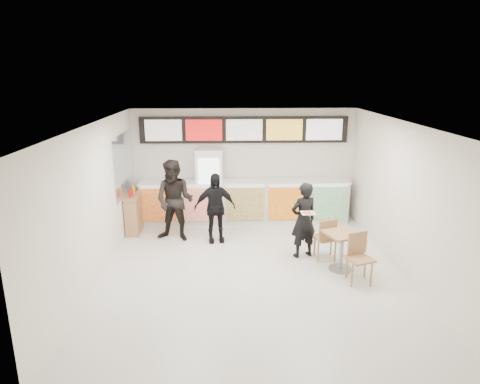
{
  "coord_description": "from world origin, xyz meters",
  "views": [
    {
      "loc": [
        -0.51,
        -7.9,
        3.91
      ],
      "look_at": [
        -0.19,
        1.2,
        1.36
      ],
      "focal_mm": 32.0,
      "sensor_mm": 36.0,
      "label": 1
    }
  ],
  "objects_px": {
    "cafe_table": "(342,244)",
    "customer_left": "(175,201)",
    "drinks_fridge": "(209,186)",
    "customer_main": "(303,220)",
    "service_counter": "(245,201)",
    "condiment_ledge": "(134,213)",
    "customer_mid": "(215,208)"
  },
  "relations": [
    {
      "from": "drinks_fridge",
      "to": "customer_left",
      "type": "xyz_separation_m",
      "value": [
        -0.78,
        -1.28,
        -0.02
      ]
    },
    {
      "from": "drinks_fridge",
      "to": "customer_left",
      "type": "distance_m",
      "value": 1.5
    },
    {
      "from": "drinks_fridge",
      "to": "customer_main",
      "type": "xyz_separation_m",
      "value": [
        2.1,
        -2.35,
        -0.16
      ]
    },
    {
      "from": "service_counter",
      "to": "cafe_table",
      "type": "height_order",
      "value": "service_counter"
    },
    {
      "from": "cafe_table",
      "to": "condiment_ledge",
      "type": "xyz_separation_m",
      "value": [
        -4.65,
        2.33,
        -0.06
      ]
    },
    {
      "from": "service_counter",
      "to": "customer_left",
      "type": "height_order",
      "value": "customer_left"
    },
    {
      "from": "service_counter",
      "to": "customer_left",
      "type": "distance_m",
      "value": 2.17
    },
    {
      "from": "service_counter",
      "to": "customer_mid",
      "type": "bearing_deg",
      "value": -118.73
    },
    {
      "from": "drinks_fridge",
      "to": "customer_mid",
      "type": "xyz_separation_m",
      "value": [
        0.17,
        -1.41,
        -0.16
      ]
    },
    {
      "from": "service_counter",
      "to": "customer_main",
      "type": "distance_m",
      "value": 2.62
    },
    {
      "from": "customer_left",
      "to": "condiment_ledge",
      "type": "distance_m",
      "value": 1.33
    },
    {
      "from": "service_counter",
      "to": "condiment_ledge",
      "type": "bearing_deg",
      "value": -166.07
    },
    {
      "from": "drinks_fridge",
      "to": "customer_mid",
      "type": "bearing_deg",
      "value": -83.09
    },
    {
      "from": "customer_left",
      "to": "customer_mid",
      "type": "relative_size",
      "value": 1.17
    },
    {
      "from": "service_counter",
      "to": "cafe_table",
      "type": "xyz_separation_m",
      "value": [
        1.83,
        -3.03,
        -0.02
      ]
    },
    {
      "from": "customer_main",
      "to": "customer_mid",
      "type": "height_order",
      "value": "customer_main"
    },
    {
      "from": "customer_main",
      "to": "drinks_fridge",
      "type": "bearing_deg",
      "value": -69.19
    },
    {
      "from": "customer_mid",
      "to": "drinks_fridge",
      "type": "bearing_deg",
      "value": 88.43
    },
    {
      "from": "drinks_fridge",
      "to": "service_counter",
      "type": "bearing_deg",
      "value": -0.99
    },
    {
      "from": "service_counter",
      "to": "drinks_fridge",
      "type": "distance_m",
      "value": 1.03
    },
    {
      "from": "cafe_table",
      "to": "customer_left",
      "type": "bearing_deg",
      "value": 133.38
    },
    {
      "from": "cafe_table",
      "to": "condiment_ledge",
      "type": "relative_size",
      "value": 1.45
    },
    {
      "from": "condiment_ledge",
      "to": "drinks_fridge",
      "type": "bearing_deg",
      "value": 20.79
    },
    {
      "from": "drinks_fridge",
      "to": "customer_main",
      "type": "height_order",
      "value": "drinks_fridge"
    },
    {
      "from": "service_counter",
      "to": "condiment_ledge",
      "type": "relative_size",
      "value": 4.8
    },
    {
      "from": "customer_mid",
      "to": "cafe_table",
      "type": "xyz_separation_m",
      "value": [
        2.6,
        -1.63,
        -0.28
      ]
    },
    {
      "from": "service_counter",
      "to": "cafe_table",
      "type": "relative_size",
      "value": 3.31
    },
    {
      "from": "service_counter",
      "to": "customer_main",
      "type": "xyz_separation_m",
      "value": [
        1.17,
        -2.33,
        0.27
      ]
    },
    {
      "from": "service_counter",
      "to": "customer_left",
      "type": "xyz_separation_m",
      "value": [
        -1.71,
        -1.27,
        0.41
      ]
    },
    {
      "from": "service_counter",
      "to": "drinks_fridge",
      "type": "relative_size",
      "value": 2.78
    },
    {
      "from": "drinks_fridge",
      "to": "customer_mid",
      "type": "height_order",
      "value": "drinks_fridge"
    },
    {
      "from": "customer_left",
      "to": "cafe_table",
      "type": "bearing_deg",
      "value": -11.06
    }
  ]
}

